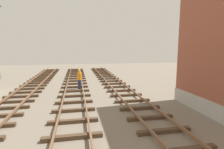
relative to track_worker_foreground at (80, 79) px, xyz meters
name	(u,v)px	position (x,y,z in m)	size (l,w,h in m)	color
track_worker_foreground	(80,79)	(0.00, 0.00, 0.00)	(0.40, 0.40, 1.87)	#262D4C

